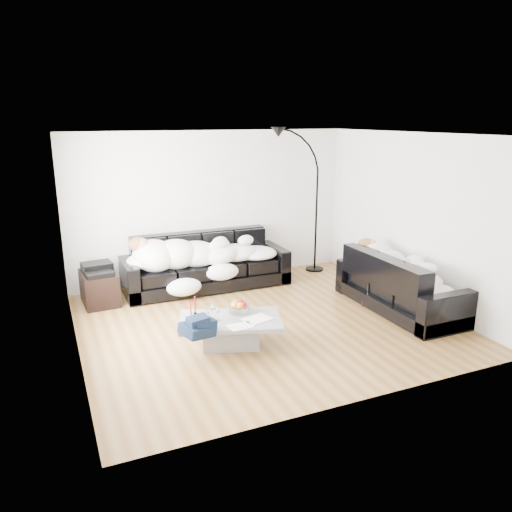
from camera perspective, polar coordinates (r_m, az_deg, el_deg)
name	(u,v)px	position (r m, az deg, el deg)	size (l,w,h in m)	color
ground	(264,322)	(7.16, 0.96, -7.56)	(5.00, 5.00, 0.00)	brown
wall_back	(212,207)	(8.81, -5.07, 5.65)	(5.00, 0.02, 2.60)	silver
wall_left	(69,252)	(6.18, -20.60, 0.40)	(0.02, 4.50, 2.60)	silver
wall_right	(412,219)	(8.09, 17.41, 4.10)	(0.02, 4.50, 2.60)	silver
ceiling	(265,134)	(6.58, 1.07, 13.74)	(5.00, 5.00, 0.00)	white
sofa_back	(206,262)	(8.47, -5.73, -0.65)	(2.77, 0.96, 0.90)	black
sofa_right	(400,282)	(7.77, 16.18, -2.89)	(2.13, 0.91, 0.86)	black
sleeper_back	(207,251)	(8.37, -5.66, 0.58)	(2.34, 0.81, 0.47)	white
sleeper_right	(402,269)	(7.71, 16.30, -1.39)	(1.82, 0.77, 0.45)	white
teal_cushion	(372,253)	(8.15, 13.10, 0.30)	(0.36, 0.30, 0.20)	#0E5D63
coffee_table	(231,332)	(6.39, -2.93, -8.71)	(1.27, 0.74, 0.37)	#939699
fruit_bowl	(239,306)	(6.49, -1.94, -5.74)	(0.28, 0.28, 0.17)	white
wine_glass_a	(212,312)	(6.31, -5.00, -6.37)	(0.08, 0.08, 0.18)	white
wine_glass_b	(207,316)	(6.22, -5.66, -6.79)	(0.07, 0.07, 0.17)	white
wine_glass_c	(218,314)	(6.23, -4.32, -6.66)	(0.07, 0.07, 0.18)	white
candle_left	(191,311)	(6.34, -7.45, -6.20)	(0.04, 0.04, 0.21)	maroon
candle_right	(195,306)	(6.45, -6.99, -5.66)	(0.04, 0.04, 0.24)	maroon
newspaper_a	(257,319)	(6.30, 0.12, -7.17)	(0.34, 0.26, 0.01)	silver
newspaper_b	(241,326)	(6.09, -1.77, -8.00)	(0.29, 0.21, 0.01)	silver
navy_jacket	(199,321)	(5.85, -6.58, -7.34)	(0.38, 0.32, 0.19)	black
shoes	(370,300)	(8.03, 12.94, -4.96)	(0.43, 0.31, 0.10)	#472311
av_cabinet	(99,288)	(8.14, -17.47, -3.50)	(0.50, 0.73, 0.50)	black
stereo	(98,268)	(8.04, -17.66, -1.36)	(0.44, 0.34, 0.13)	black
floor_lamp	(316,210)	(9.31, 6.92, 5.29)	(0.85, 0.34, 2.33)	black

